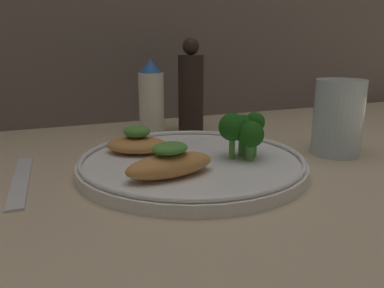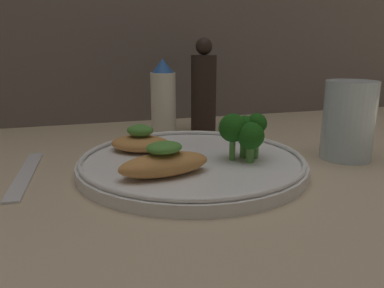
{
  "view_description": "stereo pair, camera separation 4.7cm",
  "coord_description": "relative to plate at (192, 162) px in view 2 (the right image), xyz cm",
  "views": [
    {
      "loc": [
        -17.76,
        -42.34,
        15.56
      ],
      "look_at": [
        0.0,
        0.0,
        3.4
      ],
      "focal_mm": 35.0,
      "sensor_mm": 36.0,
      "label": 1
    },
    {
      "loc": [
        -13.3,
        -43.95,
        15.56
      ],
      "look_at": [
        0.0,
        0.0,
        3.4
      ],
      "focal_mm": 35.0,
      "sensor_mm": 36.0,
      "label": 2
    }
  ],
  "objects": [
    {
      "name": "plate",
      "position": [
        0.0,
        0.0,
        0.0
      ],
      "size": [
        29.01,
        29.01,
        2.0
      ],
      "color": "white",
      "rests_on": "ground_plane"
    },
    {
      "name": "grilled_meat_front",
      "position": [
        -4.74,
        -5.05,
        1.95
      ],
      "size": [
        11.16,
        6.09,
        3.9
      ],
      "color": "#BC7F42",
      "rests_on": "plate"
    },
    {
      "name": "fork",
      "position": [
        -20.31,
        3.83,
        -0.69
      ],
      "size": [
        2.67,
        18.19,
        0.6
      ],
      "color": "silver",
      "rests_on": "ground_plane"
    },
    {
      "name": "pepper_grinder",
      "position": [
        8.45,
        20.68,
        6.65
      ],
      "size": [
        4.6,
        4.6,
        16.86
      ],
      "color": "black",
      "rests_on": "ground_plane"
    },
    {
      "name": "grilled_meat_middle",
      "position": [
        -5.65,
        5.79,
        1.72
      ],
      "size": [
        10.07,
        9.04,
        3.71
      ],
      "color": "#BC7F42",
      "rests_on": "plate"
    },
    {
      "name": "ground_plane",
      "position": [
        0.0,
        0.0,
        -1.49
      ],
      "size": [
        180.0,
        180.0,
        1.0
      ],
      "primitive_type": "cube",
      "color": "tan"
    },
    {
      "name": "drinking_glass",
      "position": [
        22.26,
        -1.49,
        4.46
      ],
      "size": [
        6.98,
        6.98,
        10.9
      ],
      "color": "silver",
      "rests_on": "ground_plane"
    },
    {
      "name": "sauce_bottle",
      "position": [
        0.95,
        20.68,
        5.4
      ],
      "size": [
        4.41,
        4.41,
        13.35
      ],
      "color": "silver",
      "rests_on": "ground_plane"
    },
    {
      "name": "broccoli_bunch",
      "position": [
        6.26,
        -2.01,
        4.15
      ],
      "size": [
        6.34,
        5.74,
        5.97
      ],
      "color": "#569942",
      "rests_on": "plate"
    }
  ]
}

